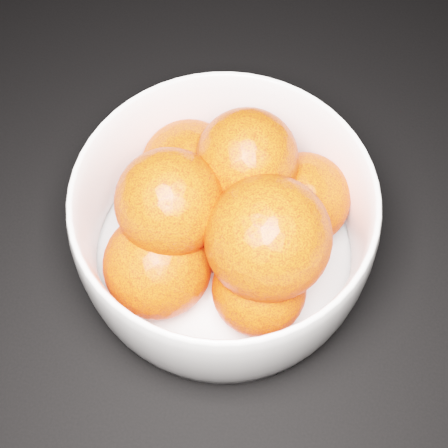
# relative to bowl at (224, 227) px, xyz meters

# --- Properties ---
(bowl) EXTENTS (0.23, 0.23, 0.11)m
(bowl) POSITION_rel_bowl_xyz_m (0.00, 0.00, 0.00)
(bowl) COLOR white
(bowl) RESTS_ON ground
(orange_pile) EXTENTS (0.18, 0.17, 0.13)m
(orange_pile) POSITION_rel_bowl_xyz_m (0.00, 0.00, 0.02)
(orange_pile) COLOR #FF3309
(orange_pile) RESTS_ON bowl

